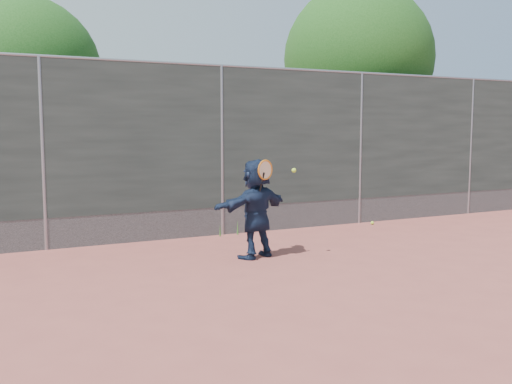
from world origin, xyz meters
name	(u,v)px	position (x,y,z in m)	size (l,w,h in m)	color
ground	(329,280)	(0.00, 0.00, 0.00)	(80.00, 80.00, 0.00)	#9E4C42
player	(256,208)	(-0.25, 1.58, 0.73)	(1.36, 0.43, 1.46)	#16223C
ball_ground	(372,223)	(3.11, 3.20, 0.03)	(0.07, 0.07, 0.07)	#B7E833
fence	(222,147)	(0.00, 3.50, 1.58)	(20.00, 0.06, 3.03)	#38423D
swing_action	(268,171)	(-0.16, 1.38, 1.29)	(0.61, 0.19, 0.51)	#CE6913
tree_right	(363,64)	(4.68, 5.75, 3.49)	(3.78, 3.60, 5.39)	#382314
tree_left	(32,77)	(-2.85, 6.55, 2.94)	(3.15, 3.00, 4.53)	#382314
weed_clump	(240,227)	(0.29, 3.38, 0.13)	(0.68, 0.07, 0.30)	#387226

